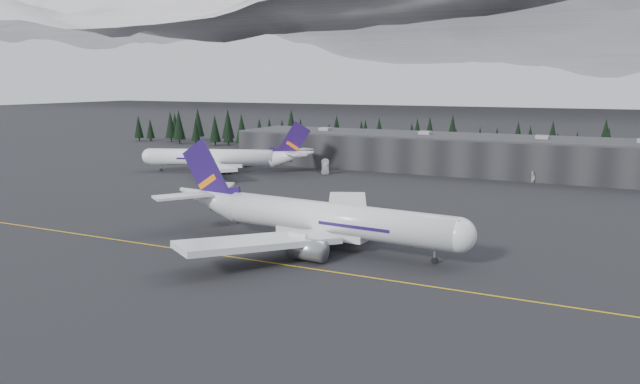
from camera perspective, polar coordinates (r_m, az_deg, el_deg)
The scene contains 9 objects.
ground at distance 112.50m, azimuth -4.57°, elevation -6.12°, with size 1400.00×1400.00×0.00m, color black.
taxiline at distance 110.87m, azimuth -5.11°, elevation -6.37°, with size 400.00×0.40×0.02m, color gold.
terminal at distance 225.90m, azimuth 11.98°, elevation 3.51°, with size 160.00×30.00×12.60m.
treeline at distance 261.59m, azimuth 14.05°, elevation 4.56°, with size 360.00×20.00×15.00m, color black.
mountain_ridge at distance 1094.30m, azimuth 23.75°, elevation 7.61°, with size 4400.00×900.00×420.00m, color white, non-canonical shape.
jet_main at distance 120.54m, azimuth -0.93°, elevation -2.29°, with size 66.49×61.21×19.54m.
jet_parked at distance 219.50m, azimuth -8.58°, elevation 3.11°, with size 59.37×53.09×18.07m.
gse_vehicle_a at distance 212.01m, azimuth 0.51°, elevation 1.80°, with size 2.55×5.53×1.54m, color silver.
gse_vehicle_b at distance 206.31m, azimuth 18.89°, elevation 0.98°, with size 1.50×3.73×1.27m, color silver.
Camera 1 is at (55.98, -92.41, 31.35)m, focal length 35.00 mm.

